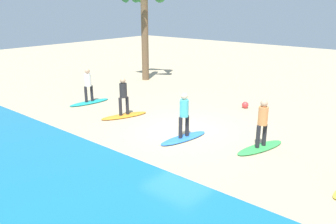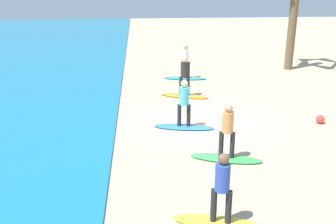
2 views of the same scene
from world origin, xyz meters
name	(u,v)px [view 1 (image 1 of 2)]	position (x,y,z in m)	size (l,w,h in m)	color
ground_plane	(182,131)	(0.00, 0.00, 0.00)	(60.00, 60.00, 0.00)	tan
surfboard_green	(260,148)	(-3.10, -0.34, 0.04)	(2.10, 0.56, 0.09)	green
surfer_green	(263,120)	(-3.10, -0.34, 1.04)	(0.32, 0.45, 1.64)	#232328
surfboard_blue	(184,138)	(-0.57, 0.63, 0.04)	(2.10, 0.56, 0.09)	blue
surfer_blue	(184,112)	(-0.57, 0.63, 1.04)	(0.32, 0.45, 1.64)	#232328
surfboard_orange	(124,116)	(2.99, 0.23, 0.04)	(2.10, 0.56, 0.09)	orange
surfer_orange	(123,94)	(2.99, 0.23, 1.04)	(0.32, 0.44, 1.64)	#232328
surfboard_teal	(89,102)	(5.86, -0.12, 0.04)	(2.10, 0.56, 0.09)	teal
surfer_teal	(88,83)	(5.86, -0.12, 1.04)	(0.32, 0.46, 1.64)	#232328
palm_tree	(144,0)	(7.53, -5.95, 4.94)	(2.88, 3.03, 6.17)	brown
beach_ball	(245,105)	(-0.46, -4.30, 0.16)	(0.31, 0.31, 0.31)	#E53838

